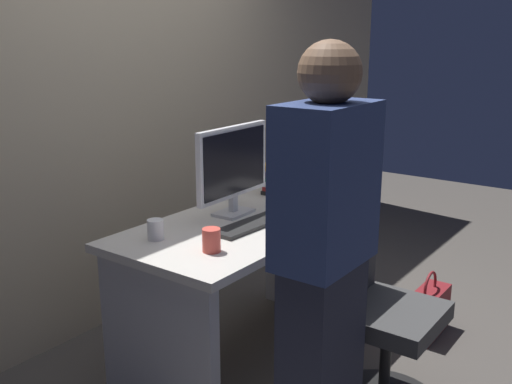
{
  "coord_description": "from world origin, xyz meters",
  "views": [
    {
      "loc": [
        -2.23,
        -1.68,
        1.65
      ],
      "look_at": [
        0.0,
        -0.05,
        0.91
      ],
      "focal_mm": 41.11,
      "sensor_mm": 36.0,
      "label": 1
    }
  ],
  "objects_px": {
    "monitor": "(233,165)",
    "mouse": "(282,208)",
    "office_chair": "(376,318)",
    "cup_by_monitor": "(156,230)",
    "cell_phone": "(319,204)",
    "book_stack": "(279,178)",
    "person_at_desk": "(324,265)",
    "desk": "(248,264)",
    "handbag": "(428,311)",
    "cup_near_keyboard": "(211,240)",
    "keyboard": "(250,225)"
  },
  "relations": [
    {
      "from": "desk",
      "to": "handbag",
      "type": "distance_m",
      "value": 1.12
    },
    {
      "from": "book_stack",
      "to": "cell_phone",
      "type": "relative_size",
      "value": 1.53
    },
    {
      "from": "monitor",
      "to": "cup_near_keyboard",
      "type": "xyz_separation_m",
      "value": [
        -0.48,
        -0.26,
        -0.21
      ]
    },
    {
      "from": "desk",
      "to": "person_at_desk",
      "type": "relative_size",
      "value": 0.87
    },
    {
      "from": "desk",
      "to": "keyboard",
      "type": "xyz_separation_m",
      "value": [
        -0.09,
        -0.08,
        0.25
      ]
    },
    {
      "from": "person_at_desk",
      "to": "monitor",
      "type": "height_order",
      "value": "person_at_desk"
    },
    {
      "from": "cell_phone",
      "to": "handbag",
      "type": "bearing_deg",
      "value": -50.08
    },
    {
      "from": "mouse",
      "to": "cup_near_keyboard",
      "type": "bearing_deg",
      "value": -172.15
    },
    {
      "from": "mouse",
      "to": "office_chair",
      "type": "bearing_deg",
      "value": -108.42
    },
    {
      "from": "mouse",
      "to": "cell_phone",
      "type": "bearing_deg",
      "value": -27.36
    },
    {
      "from": "mouse",
      "to": "cup_by_monitor",
      "type": "xyz_separation_m",
      "value": [
        -0.71,
        0.21,
        0.03
      ]
    },
    {
      "from": "keyboard",
      "to": "cell_phone",
      "type": "relative_size",
      "value": 2.99
    },
    {
      "from": "office_chair",
      "to": "desk",
      "type": "bearing_deg",
      "value": 90.72
    },
    {
      "from": "office_chair",
      "to": "mouse",
      "type": "relative_size",
      "value": 9.4
    },
    {
      "from": "cup_by_monitor",
      "to": "office_chair",
      "type": "bearing_deg",
      "value": -60.43
    },
    {
      "from": "office_chair",
      "to": "handbag",
      "type": "bearing_deg",
      "value": 2.1
    },
    {
      "from": "cup_by_monitor",
      "to": "cell_phone",
      "type": "height_order",
      "value": "cup_by_monitor"
    },
    {
      "from": "book_stack",
      "to": "handbag",
      "type": "bearing_deg",
      "value": -71.13
    },
    {
      "from": "desk",
      "to": "book_stack",
      "type": "xyz_separation_m",
      "value": [
        0.51,
        0.16,
        0.33
      ]
    },
    {
      "from": "monitor",
      "to": "mouse",
      "type": "xyz_separation_m",
      "value": [
        0.2,
        -0.17,
        -0.24
      ]
    },
    {
      "from": "keyboard",
      "to": "cup_by_monitor",
      "type": "distance_m",
      "value": 0.46
    },
    {
      "from": "person_at_desk",
      "to": "mouse",
      "type": "height_order",
      "value": "person_at_desk"
    },
    {
      "from": "desk",
      "to": "cell_phone",
      "type": "distance_m",
      "value": 0.52
    },
    {
      "from": "office_chair",
      "to": "keyboard",
      "type": "xyz_separation_m",
      "value": [
        -0.1,
        0.63,
        0.34
      ]
    },
    {
      "from": "office_chair",
      "to": "cup_by_monitor",
      "type": "distance_m",
      "value": 1.07
    },
    {
      "from": "cup_by_monitor",
      "to": "book_stack",
      "type": "height_order",
      "value": "book_stack"
    },
    {
      "from": "keyboard",
      "to": "person_at_desk",
      "type": "bearing_deg",
      "value": -118.5
    },
    {
      "from": "cup_near_keyboard",
      "to": "cell_phone",
      "type": "xyz_separation_m",
      "value": [
        0.88,
        -0.01,
        -0.05
      ]
    },
    {
      "from": "cup_by_monitor",
      "to": "cell_phone",
      "type": "distance_m",
      "value": 0.97
    },
    {
      "from": "cup_by_monitor",
      "to": "keyboard",
      "type": "bearing_deg",
      "value": -31.1
    },
    {
      "from": "keyboard",
      "to": "mouse",
      "type": "height_order",
      "value": "mouse"
    },
    {
      "from": "office_chair",
      "to": "keyboard",
      "type": "height_order",
      "value": "office_chair"
    },
    {
      "from": "office_chair",
      "to": "cup_by_monitor",
      "type": "bearing_deg",
      "value": 119.57
    },
    {
      "from": "person_at_desk",
      "to": "cup_near_keyboard",
      "type": "height_order",
      "value": "person_at_desk"
    },
    {
      "from": "cup_near_keyboard",
      "to": "cell_phone",
      "type": "relative_size",
      "value": 0.71
    },
    {
      "from": "office_chair",
      "to": "monitor",
      "type": "distance_m",
      "value": 1.01
    },
    {
      "from": "person_at_desk",
      "to": "cup_by_monitor",
      "type": "relative_size",
      "value": 17.69
    },
    {
      "from": "monitor",
      "to": "book_stack",
      "type": "xyz_separation_m",
      "value": [
        0.48,
        0.05,
        -0.17
      ]
    },
    {
      "from": "cup_near_keyboard",
      "to": "keyboard",
      "type": "bearing_deg",
      "value": 10.26
    },
    {
      "from": "monitor",
      "to": "mouse",
      "type": "relative_size",
      "value": 5.41
    },
    {
      "from": "office_chair",
      "to": "mouse",
      "type": "bearing_deg",
      "value": 71.58
    },
    {
      "from": "office_chair",
      "to": "book_stack",
      "type": "relative_size",
      "value": 4.25
    },
    {
      "from": "office_chair",
      "to": "monitor",
      "type": "xyz_separation_m",
      "value": [
        0.02,
        0.82,
        0.59
      ]
    },
    {
      "from": "office_chair",
      "to": "person_at_desk",
      "type": "xyz_separation_m",
      "value": [
        -0.48,
        0.0,
        0.41
      ]
    },
    {
      "from": "book_stack",
      "to": "handbag",
      "type": "distance_m",
      "value": 1.14
    },
    {
      "from": "monitor",
      "to": "handbag",
      "type": "xyz_separation_m",
      "value": [
        0.77,
        -0.79,
        -0.88
      ]
    },
    {
      "from": "person_at_desk",
      "to": "cell_phone",
      "type": "bearing_deg",
      "value": 31.06
    },
    {
      "from": "monitor",
      "to": "cup_by_monitor",
      "type": "bearing_deg",
      "value": 175.04
    },
    {
      "from": "desk",
      "to": "monitor",
      "type": "height_order",
      "value": "monitor"
    },
    {
      "from": "keyboard",
      "to": "handbag",
      "type": "distance_m",
      "value": 1.24
    }
  ]
}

